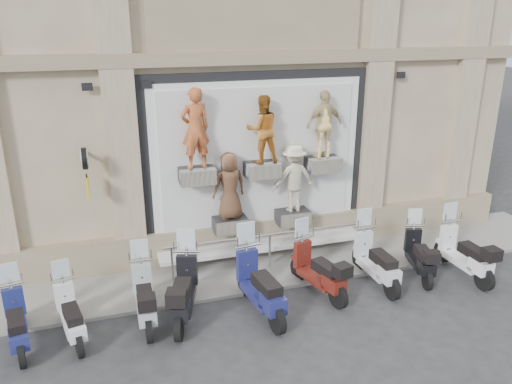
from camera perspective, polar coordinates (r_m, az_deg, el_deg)
ground at (r=10.47m, az=5.22°, el=-13.70°), size 90.00×90.00×0.00m
sidewalk at (r=12.14m, az=1.40°, el=-8.43°), size 16.00×2.20×0.08m
building at (r=15.47m, az=-4.69°, el=20.39°), size 14.00×8.60×12.00m
shop_vitrine at (r=11.86m, az=0.74°, el=3.08°), size 5.60×0.83×4.30m
guard_rail at (r=11.87m, az=1.57°, el=-6.83°), size 5.06×0.10×0.93m
clock_sign_bracket at (r=10.92m, az=-18.92°, el=2.91°), size 0.10×0.80×1.02m
scooter_a at (r=10.13m, az=-25.84°, el=-12.27°), size 0.81×1.82×1.43m
scooter_b at (r=9.99m, az=-20.56°, el=-12.08°), size 0.84×1.77×1.38m
scooter_c at (r=10.05m, az=-12.70°, el=-10.61°), size 0.58×1.87×1.51m
scooter_d at (r=10.01m, az=-8.35°, el=-10.03°), size 1.17×2.10×1.64m
scooter_e at (r=10.04m, az=0.45°, el=-9.43°), size 0.87×2.18×1.72m
scooter_f at (r=10.85m, az=7.14°, el=-7.83°), size 0.99×1.97×1.54m
scooter_g at (r=11.45m, az=13.63°, el=-6.64°), size 0.57×1.94×1.58m
scooter_h at (r=12.11m, az=18.27°, el=-5.98°), size 1.01×1.85×1.44m
scooter_i at (r=12.43m, az=22.82°, el=-5.53°), size 0.59×1.95×1.58m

